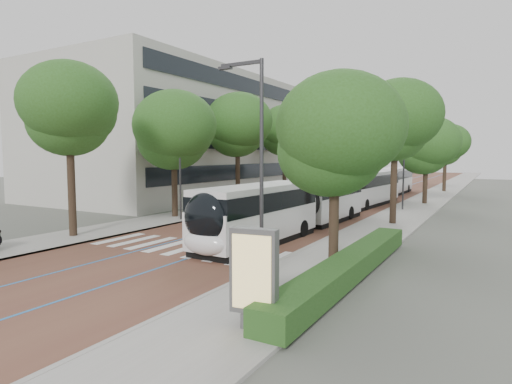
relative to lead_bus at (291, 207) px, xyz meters
The scene contains 20 objects.
ground 8.37m from the lead_bus, 111.05° to the right, with size 160.00×160.00×0.00m, color #51544C.
road 32.51m from the lead_bus, 95.21° to the left, with size 11.00×140.00×0.02m, color #563026.
sidewalk_left 34.02m from the lead_bus, 107.91° to the left, with size 4.00×140.00×0.12m, color gray.
sidewalk_right 32.69m from the lead_bus, 81.99° to the left, with size 4.00×140.00×0.12m, color gray.
kerb_left 33.48m from the lead_bus, 104.81° to the left, with size 0.20×140.00×0.14m, color gray.
kerb_right 32.48m from the lead_bus, 85.31° to the left, with size 0.20×140.00×0.14m, color gray.
zebra_crossing 7.39m from the lead_bus, 112.42° to the right, with size 10.55×3.60×0.01m.
lane_line_left 32.69m from the lead_bus, 98.01° to the left, with size 0.12×126.00×0.01m, color #226AAE.
lane_line_right 32.40m from the lead_bus, 92.39° to the left, with size 0.12×126.00×0.01m, color #226AAE.
office_building 30.74m from the lead_bus, 137.80° to the left, with size 18.11×40.00×14.00m.
hedge 9.89m from the lead_bus, 51.25° to the right, with size 1.20×14.00×0.80m, color #1B4116.
streetlight_near 11.72m from the lead_bus, 71.01° to the right, with size 1.82×0.20×8.00m.
streetlight_far 15.14m from the lead_bus, 75.64° to the left, with size 1.82×0.20×8.00m.
lamp_post_left 9.39m from the lead_bus, behind, with size 0.14×0.14×8.00m, color #333336.
trees_left 19.38m from the lead_bus, 124.12° to the left, with size 6.23×60.39×9.99m.
trees_right 15.24m from the lead_bus, 71.04° to the left, with size 5.73×47.48×9.31m.
lead_bus is the anchor object (origin of this frame).
bus_queued_0 16.20m from the lead_bus, 89.61° to the left, with size 3.31×12.53×3.20m.
bus_queued_1 29.27m from the lead_bus, 90.79° to the left, with size 2.62×12.42×3.20m.
ad_panel 14.94m from the lead_bus, 68.67° to the right, with size 1.35×0.59×2.74m.
Camera 1 is at (14.09, -16.06, 4.83)m, focal length 30.00 mm.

